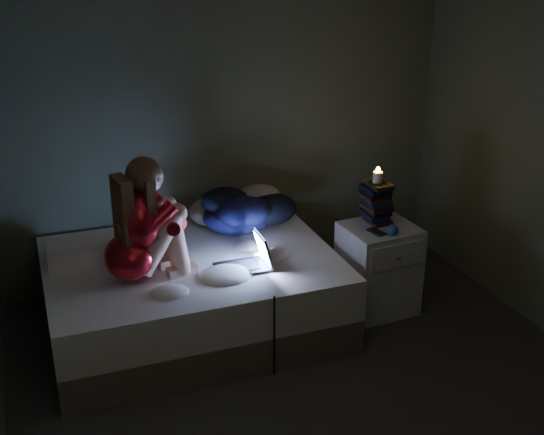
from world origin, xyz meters
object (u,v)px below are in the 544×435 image
candle (378,179)px  phone (375,232)px  woman (128,223)px  bed (192,292)px  nightstand (378,269)px  laptop (242,252)px

candle → phone: candle is taller
woman → candle: size_ratio=10.26×
candle → bed: bearing=174.1°
woman → nightstand: bearing=-11.7°
woman → phone: bearing=-14.3°
bed → woman: size_ratio=2.40×
phone → nightstand: bearing=33.0°
nightstand → candle: candle is taller
bed → woman: 0.84m
woman → laptop: bearing=-16.9°
nightstand → candle: (0.01, 0.10, 0.67)m
candle → laptop: bearing=-172.2°
bed → candle: candle is taller
woman → candle: bearing=-8.5°
laptop → phone: 0.98m
bed → candle: 1.54m
nightstand → phone: bearing=-141.7°
woman → phone: (1.70, -0.11, -0.28)m
woman → candle: woman is taller
woman → nightstand: woman is taller
laptop → candle: 1.13m
bed → candle: size_ratio=24.58×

